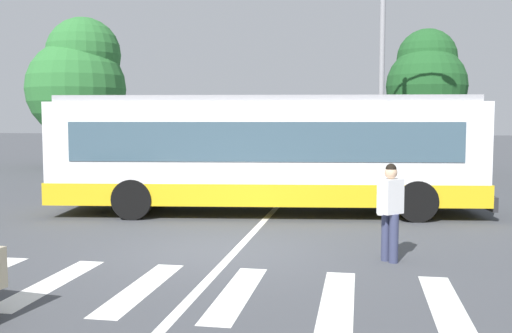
# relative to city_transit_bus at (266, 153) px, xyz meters

# --- Properties ---
(ground_plane) EXTENTS (160.00, 160.00, 0.00)m
(ground_plane) POSITION_rel_city_transit_bus_xyz_m (-0.18, -4.68, -1.59)
(ground_plane) COLOR #424449
(city_transit_bus) EXTENTS (11.31, 3.97, 3.06)m
(city_transit_bus) POSITION_rel_city_transit_bus_xyz_m (0.00, 0.00, 0.00)
(city_transit_bus) COLOR black
(city_transit_bus) RESTS_ON ground_plane
(pedestrian_crossing_street) EXTENTS (0.47, 0.46, 1.72)m
(pedestrian_crossing_street) POSITION_rel_city_transit_bus_xyz_m (2.96, -4.86, -0.62)
(pedestrian_crossing_street) COLOR #333856
(pedestrian_crossing_street) RESTS_ON ground_plane
(parked_car_silver) EXTENTS (2.00, 4.57, 1.35)m
(parked_car_silver) POSITION_rel_city_transit_bus_xyz_m (-2.56, 9.21, -0.82)
(parked_car_silver) COLOR black
(parked_car_silver) RESTS_ON ground_plane
(parked_car_black) EXTENTS (1.99, 4.56, 1.35)m
(parked_car_black) POSITION_rel_city_transit_bus_xyz_m (0.16, 9.05, -0.82)
(parked_car_black) COLOR black
(parked_car_black) RESTS_ON ground_plane
(parked_car_charcoal) EXTENTS (1.96, 4.55, 1.35)m
(parked_car_charcoal) POSITION_rel_city_transit_bus_xyz_m (2.67, 9.44, -0.82)
(parked_car_charcoal) COLOR black
(parked_car_charcoal) RESTS_ON ground_plane
(twin_arm_street_lamp) EXTENTS (4.36, 0.32, 8.41)m
(twin_arm_street_lamp) POSITION_rel_city_transit_bus_xyz_m (3.17, 7.00, 3.62)
(twin_arm_street_lamp) COLOR #939399
(twin_arm_street_lamp) RESTS_ON ground_plane
(background_tree_left) EXTENTS (5.03, 5.03, 7.64)m
(background_tree_left) POSITION_rel_city_transit_bus_xyz_m (-11.80, 12.99, 2.92)
(background_tree_left) COLOR brown
(background_tree_left) RESTS_ON ground_plane
(background_tree_right) EXTENTS (3.64, 3.64, 6.59)m
(background_tree_right) POSITION_rel_city_transit_bus_xyz_m (5.38, 12.76, 2.73)
(background_tree_right) COLOR brown
(background_tree_right) RESTS_ON ground_plane
(crosswalk_painted_stripes) EXTENTS (7.62, 2.76, 0.01)m
(crosswalk_painted_stripes) POSITION_rel_city_transit_bus_xyz_m (0.00, -7.15, -1.58)
(crosswalk_painted_stripes) COLOR silver
(crosswalk_painted_stripes) RESTS_ON ground_plane
(lane_center_line) EXTENTS (0.16, 24.00, 0.01)m
(lane_center_line) POSITION_rel_city_transit_bus_xyz_m (0.14, -2.68, -1.58)
(lane_center_line) COLOR silver
(lane_center_line) RESTS_ON ground_plane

